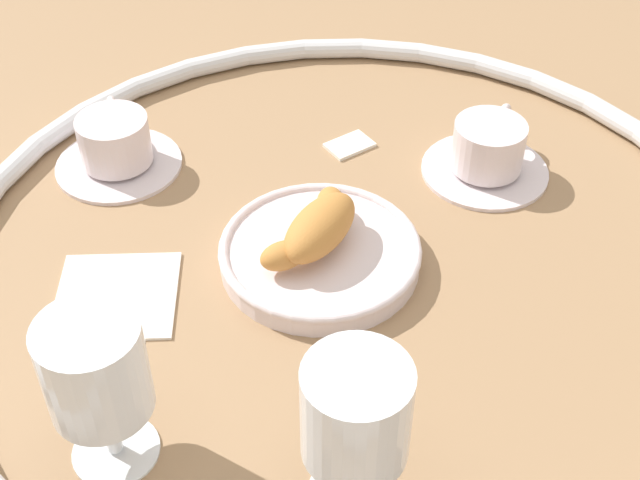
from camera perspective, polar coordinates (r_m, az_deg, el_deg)
The scene contains 10 objects.
ground_plane at distance 0.85m, azimuth 1.98°, elevation -1.13°, with size 2.20×2.20×0.00m, color #997551.
table_chrome_rim at distance 0.84m, azimuth 2.00°, elevation -0.53°, with size 0.78×0.78×0.02m, color silver.
pastry_plate at distance 0.83m, azimuth -0.00°, elevation -0.86°, with size 0.19×0.19×0.02m.
croissant_large at distance 0.81m, azimuth -0.19°, elevation 0.79°, with size 0.13×0.09×0.04m.
coffee_cup_near at distance 0.95m, azimuth 10.81°, elevation 5.63°, with size 0.14×0.14×0.06m.
coffee_cup_far at distance 0.97m, azimuth -13.09°, elevation 5.96°, with size 0.14×0.14×0.06m.
juice_glass_left at distance 0.61m, azimuth 2.33°, elevation -11.56°, with size 0.08×0.08×0.14m.
juice_glass_right at distance 0.65m, azimuth -14.29°, elevation -8.42°, with size 0.08×0.08×0.14m.
sugar_packet at distance 0.99m, azimuth 1.92°, elevation 6.25°, with size 0.05×0.03×0.01m, color white.
folded_napkin at distance 0.83m, azimuth -13.04°, elevation -3.45°, with size 0.11×0.11×0.01m, color silver.
Camera 1 is at (-0.61, -0.13, 0.58)m, focal length 49.43 mm.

